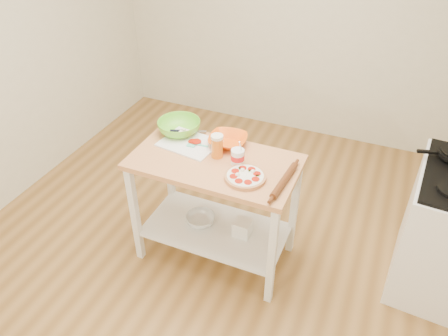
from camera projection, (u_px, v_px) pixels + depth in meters
room_shell at (209, 108)px, 2.63m from camera, size 4.04×4.54×2.74m
prep_island at (215, 189)px, 3.12m from camera, size 1.15×0.63×0.90m
pizza at (245, 176)px, 2.79m from camera, size 0.27×0.27×0.04m
cutting_board at (189, 143)px, 3.13m from camera, size 0.44×0.35×0.04m
spatula at (197, 145)px, 3.09m from camera, size 0.15×0.06×0.01m
knife at (183, 131)px, 3.25m from camera, size 0.26×0.12×0.01m
orange_bowl at (228, 141)px, 3.11m from camera, size 0.30×0.30×0.07m
green_bowl at (179, 127)px, 3.23m from camera, size 0.35×0.35×0.10m
beer_pint at (217, 146)px, 2.96m from camera, size 0.08×0.08×0.17m
yogurt_tub at (238, 157)px, 2.90m from camera, size 0.09×0.09×0.20m
rolling_pin at (284, 180)px, 2.75m from camera, size 0.08×0.38×0.04m
shelf_glass_bowl at (201, 219)px, 3.38m from camera, size 0.25×0.25×0.07m
shelf_bin at (242, 228)px, 3.26m from camera, size 0.13×0.13×0.13m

